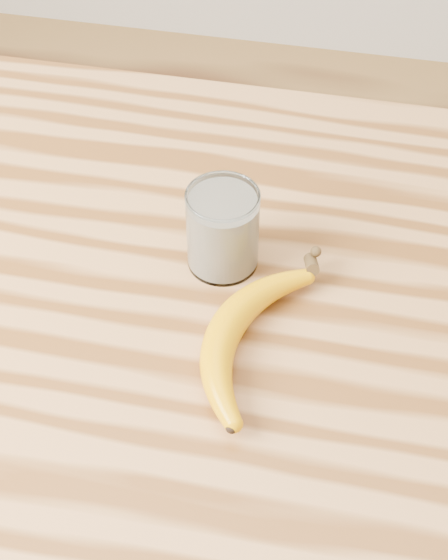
# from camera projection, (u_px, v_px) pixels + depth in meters

# --- Properties ---
(table) EXTENTS (1.20, 0.80, 0.90)m
(table) POSITION_uv_depth(u_px,v_px,m) (239.00, 366.00, 0.95)
(table) COLOR #B17944
(table) RESTS_ON ground
(smoothie_glass) EXTENTS (0.08, 0.08, 0.10)m
(smoothie_glass) POSITION_uv_depth(u_px,v_px,m) (223.00, 230.00, 0.86)
(smoothie_glass) COLOR white
(smoothie_glass) RESTS_ON table
(banana) EXTENTS (0.17, 0.32, 0.04)m
(banana) POSITION_uv_depth(u_px,v_px,m) (225.00, 328.00, 0.80)
(banana) COLOR #E39800
(banana) RESTS_ON table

